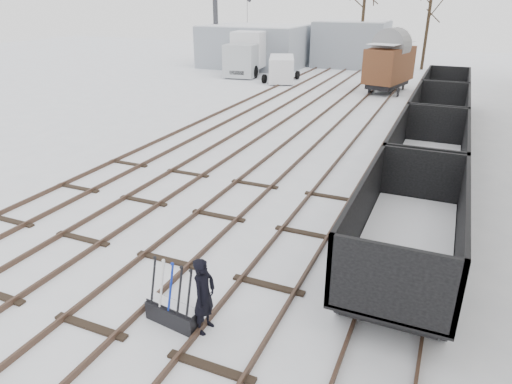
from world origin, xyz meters
TOP-DOWN VIEW (x-y plane):
  - ground at (0.00, 0.00)m, footprint 120.00×120.00m
  - tracks at (-0.00, 13.67)m, footprint 13.90×52.00m
  - shed_left at (-13.00, 36.00)m, footprint 10.00×8.00m
  - shed_right at (-4.00, 40.00)m, footprint 7.00×6.00m
  - ground_frame at (1.59, -2.13)m, footprint 1.35×0.60m
  - worker at (2.34, -2.03)m, footprint 0.45×0.66m
  - freight_wagon_a at (6.00, 1.75)m, footprint 2.49×6.22m
  - freight_wagon_b at (6.00, 8.15)m, footprint 2.49×6.22m
  - freight_wagon_c at (6.00, 14.55)m, footprint 2.49×6.22m
  - freight_wagon_d at (6.00, 20.95)m, footprint 2.49×6.22m
  - box_van_wagon at (1.73, 27.16)m, footprint 3.50×5.16m
  - lorry at (-11.58, 31.58)m, footprint 3.39×8.59m
  - panel_van at (-7.30, 28.38)m, footprint 3.49×5.07m
  - crane at (-17.00, 35.19)m, footprint 2.68×6.17m
  - tree_far_left at (-2.62, 37.79)m, footprint 0.30×0.30m
  - tree_far_right at (3.11, 40.45)m, footprint 0.30×0.30m

SIDE VIEW (x-z plane):
  - ground at x=0.00m, z-range 0.00..0.00m
  - tracks at x=0.00m, z-range -0.01..0.16m
  - ground_frame at x=1.59m, z-range -0.46..1.03m
  - worker at x=2.34m, z-range 0.00..1.76m
  - freight_wagon_a at x=6.00m, z-range -0.30..2.24m
  - freight_wagon_b at x=6.00m, z-range -0.30..2.24m
  - freight_wagon_c at x=6.00m, z-range -0.30..2.24m
  - freight_wagon_d at x=6.00m, z-range -0.30..2.24m
  - panel_van at x=-7.30m, z-range 0.04..2.10m
  - lorry at x=-11.58m, z-range 0.06..3.86m
  - shed_left at x=-13.00m, z-range 0.00..4.10m
  - box_van_wagon at x=1.73m, z-range 0.30..3.90m
  - shed_right at x=-4.00m, z-range 0.00..4.50m
  - crane at x=-17.00m, z-range -2.45..7.90m
  - tree_far_left at x=-2.62m, z-range 0.00..7.51m
  - tree_far_right at x=3.11m, z-range 0.00..7.56m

